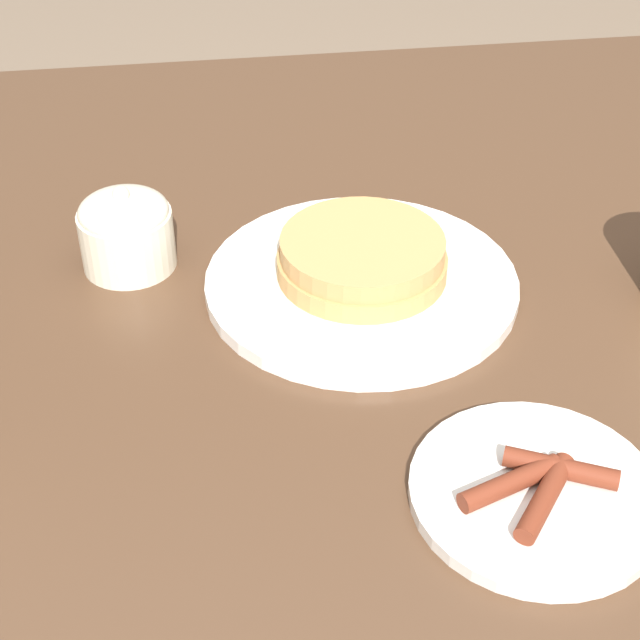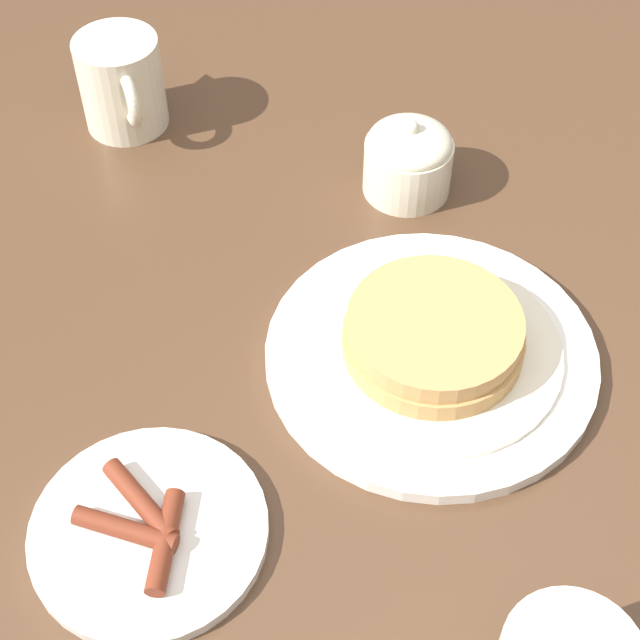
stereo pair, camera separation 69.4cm
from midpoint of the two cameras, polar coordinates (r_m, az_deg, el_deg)
The scene contains 5 objects.
dining_table at distance 0.82m, azimuth 30.72°, elevation -15.50°, with size 1.41×0.96×0.75m.
pancake_plate at distance 0.71m, azimuth 32.14°, elevation -9.62°, with size 0.26×0.26×0.05m.
side_plate_bacon at distance 0.58m, azimuth 18.50°, elevation -24.61°, with size 0.17×0.17×0.02m.
creamer_pitcher at distance 0.79m, azimuth 7.11°, elevation 9.57°, with size 0.12×0.08×0.10m.
sugar_bowl at distance 0.80m, azimuth 27.15°, elevation 3.34°, with size 0.08×0.08×0.08m.
Camera 2 is at (0.39, -0.27, 1.36)m, focal length 55.00 mm.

